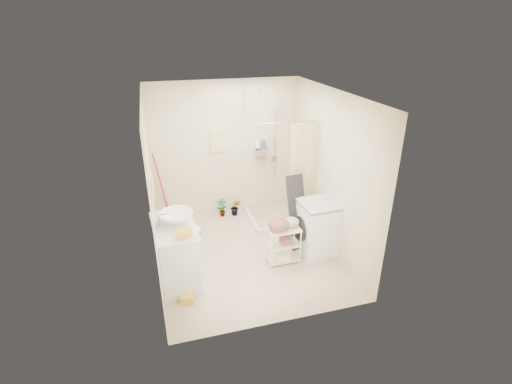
% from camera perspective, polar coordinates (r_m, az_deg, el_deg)
% --- Properties ---
extents(floor, '(3.20, 3.20, 0.00)m').
position_cam_1_polar(floor, '(6.23, -1.24, -9.48)').
color(floor, '#C9B597').
rests_on(floor, ground).
extents(ceiling, '(2.80, 3.20, 0.04)m').
position_cam_1_polar(ceiling, '(5.24, -1.50, 14.81)').
color(ceiling, silver).
rests_on(ceiling, ground).
extents(wall_back, '(2.80, 0.04, 2.60)m').
position_cam_1_polar(wall_back, '(7.07, -4.65, 6.46)').
color(wall_back, beige).
rests_on(wall_back, ground).
extents(wall_front, '(2.80, 0.04, 2.60)m').
position_cam_1_polar(wall_front, '(4.24, 4.13, -6.53)').
color(wall_front, beige).
rests_on(wall_front, ground).
extents(wall_left, '(0.04, 3.20, 2.60)m').
position_cam_1_polar(wall_left, '(5.46, -15.72, -0.02)').
color(wall_left, beige).
rests_on(wall_left, ground).
extents(wall_right, '(0.04, 3.20, 2.60)m').
position_cam_1_polar(wall_right, '(6.08, 11.53, 2.97)').
color(wall_right, beige).
rests_on(wall_right, ground).
extents(vanity, '(0.65, 1.07, 0.91)m').
position_cam_1_polar(vanity, '(5.56, -12.15, -9.11)').
color(vanity, silver).
rests_on(vanity, ground).
extents(sink, '(0.59, 0.59, 0.17)m').
position_cam_1_polar(sink, '(5.34, -12.16, -3.89)').
color(sink, white).
rests_on(sink, vanity).
extents(counter_basket, '(0.20, 0.16, 0.10)m').
position_cam_1_polar(counter_basket, '(5.00, -10.92, -6.27)').
color(counter_basket, gold).
rests_on(counter_basket, vanity).
extents(floor_basket, '(0.30, 0.25, 0.14)m').
position_cam_1_polar(floor_basket, '(5.35, -10.54, -15.62)').
color(floor_basket, yellow).
rests_on(floor_basket, ground).
extents(toilet, '(0.72, 0.44, 0.71)m').
position_cam_1_polar(toilet, '(6.23, -11.52, -6.16)').
color(toilet, silver).
rests_on(toilet, ground).
extents(mop, '(0.14, 0.14, 1.42)m').
position_cam_1_polar(mop, '(7.06, -14.68, 0.55)').
color(mop, '#B41C1D').
rests_on(mop, ground).
extents(potted_plant_a, '(0.21, 0.15, 0.37)m').
position_cam_1_polar(potted_plant_a, '(7.31, -5.27, -2.42)').
color(potted_plant_a, brown).
rests_on(potted_plant_a, ground).
extents(potted_plant_b, '(0.23, 0.20, 0.34)m').
position_cam_1_polar(potted_plant_b, '(7.34, -3.19, -2.37)').
color(potted_plant_b, brown).
rests_on(potted_plant_b, ground).
extents(hanging_towel, '(0.28, 0.03, 0.42)m').
position_cam_1_polar(hanging_towel, '(6.97, -5.89, 7.85)').
color(hanging_towel, beige).
rests_on(hanging_towel, wall_back).
extents(towel_ring, '(0.04, 0.22, 0.34)m').
position_cam_1_polar(towel_ring, '(5.21, -15.66, 0.82)').
color(towel_ring, '#F9EA9A').
rests_on(towel_ring, wall_left).
extents(tp_holder, '(0.08, 0.12, 0.14)m').
position_cam_1_polar(tp_holder, '(5.76, -14.69, -5.03)').
color(tp_holder, white).
rests_on(tp_holder, wall_left).
extents(shower, '(1.10, 1.10, 2.10)m').
position_cam_1_polar(shower, '(6.86, 3.33, 3.71)').
color(shower, silver).
rests_on(shower, ground).
extents(shampoo_bottle_a, '(0.09, 0.09, 0.21)m').
position_cam_1_polar(shampoo_bottle_a, '(7.11, 0.19, 7.70)').
color(shampoo_bottle_a, white).
rests_on(shampoo_bottle_a, shower).
extents(shampoo_bottle_b, '(0.07, 0.07, 0.16)m').
position_cam_1_polar(shampoo_bottle_b, '(7.15, 1.19, 7.58)').
color(shampoo_bottle_b, '#30439C').
rests_on(shampoo_bottle_b, shower).
extents(washing_machine, '(0.62, 0.64, 0.88)m').
position_cam_1_polar(washing_machine, '(6.19, 9.46, -5.31)').
color(washing_machine, white).
rests_on(washing_machine, ground).
extents(laundry_rack, '(0.52, 0.31, 0.70)m').
position_cam_1_polar(laundry_rack, '(5.90, 4.22, -7.62)').
color(laundry_rack, beige).
rests_on(laundry_rack, ground).
extents(ironing_board, '(0.38, 0.25, 1.29)m').
position_cam_1_polar(ironing_board, '(6.16, 6.37, -3.08)').
color(ironing_board, black).
rests_on(ironing_board, ground).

